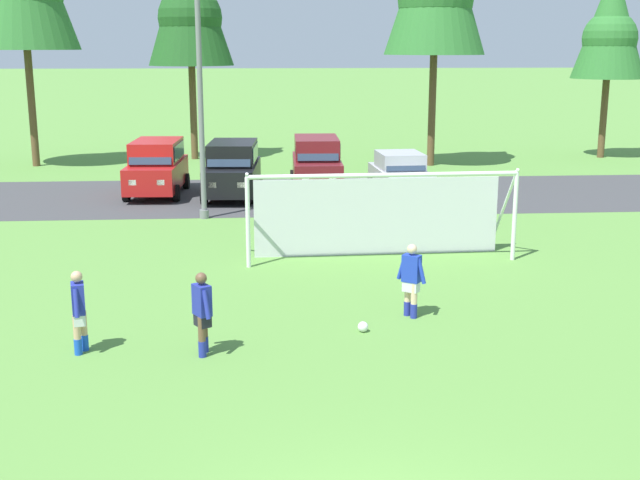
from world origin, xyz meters
TOP-DOWN VIEW (x-y plane):
  - ground_plane at (0.00, 15.00)m, footprint 400.00×400.00m
  - parking_lot_strip at (0.00, 23.81)m, footprint 52.00×8.40m
  - soccer_ball at (0.82, 7.77)m, footprint 0.22×0.22m
  - soccer_goal at (2.03, 13.98)m, footprint 7.48×2.18m
  - player_striker_near at (1.99, 8.67)m, footprint 0.60×0.56m
  - player_midfield_center at (-4.77, 7.00)m, footprint 0.32×0.75m
  - player_defender_far at (-2.40, 6.72)m, footprint 0.40×0.71m
  - parked_car_slot_far_left at (-5.36, 24.42)m, footprint 2.30×4.68m
  - parked_car_slot_left at (-2.33, 23.63)m, footprint 2.37×4.72m
  - parked_car_slot_center_left at (1.06, 25.03)m, footprint 2.23×4.65m
  - parked_car_slot_center at (4.26, 23.39)m, footprint 2.22×4.30m
  - tree_mid_left at (-4.68, 35.03)m, footprint 4.34×4.34m
  - tree_mid_right at (16.90, 34.04)m, footprint 3.73×3.73m
  - street_lamp at (-3.04, 19.62)m, footprint 2.00×0.32m

SIDE VIEW (x-z plane):
  - ground_plane at x=0.00m, z-range 0.00..0.00m
  - parking_lot_strip at x=0.00m, z-range 0.00..0.01m
  - soccer_ball at x=0.82m, z-range 0.00..0.22m
  - player_striker_near at x=1.99m, z-range 0.00..1.64m
  - player_midfield_center at x=-4.77m, z-range 0.00..1.64m
  - player_defender_far at x=-2.40m, z-range 0.00..1.64m
  - parked_car_slot_center at x=4.26m, z-range 0.02..1.74m
  - parked_car_slot_far_left at x=-5.36m, z-range 0.03..2.19m
  - parked_car_slot_left at x=-2.33m, z-range 0.03..2.19m
  - parked_car_slot_center_left at x=1.06m, z-range 0.03..2.19m
  - soccer_goal at x=2.03m, z-range 0.01..2.58m
  - street_lamp at x=-3.04m, z-range 0.14..8.22m
  - tree_mid_right at x=16.90m, z-range 1.86..11.81m
  - tree_mid_left at x=-4.68m, z-range 2.18..13.76m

